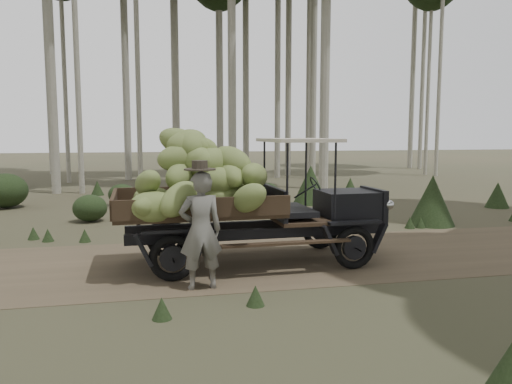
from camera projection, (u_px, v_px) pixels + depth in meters
ground at (249, 260)px, 9.76m from camera, size 120.00×120.00×0.00m
dirt_track at (249, 260)px, 9.76m from camera, size 70.00×4.00×0.01m
banana_truck at (225, 185)px, 9.04m from camera, size 5.25×2.50×2.67m
farmer at (201, 229)px, 7.84m from camera, size 0.72×0.55×2.05m
undergrowth at (208, 209)px, 12.79m from camera, size 22.23×23.74×1.37m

